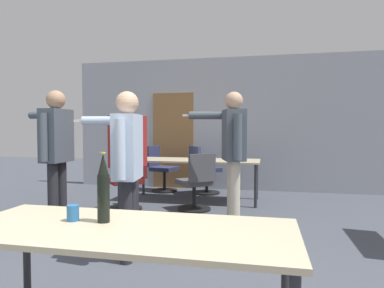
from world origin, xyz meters
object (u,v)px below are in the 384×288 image
at_px(person_left_plaid, 127,151).
at_px(office_chair_near_pushed, 196,184).
at_px(person_far_watching, 233,145).
at_px(office_chair_side_rolled, 203,171).
at_px(office_chair_far_left, 161,170).
at_px(drink_cup, 73,213).
at_px(person_right_polo, 126,158).
at_px(office_chair_far_right, 130,182).
at_px(beer_bottle, 103,189).
at_px(person_center_tall, 56,145).

xyz_separation_m(person_left_plaid, office_chair_near_pushed, (0.64, 1.19, -0.58)).
distance_m(person_far_watching, office_chair_side_rolled, 2.26).
bearing_deg(person_left_plaid, office_chair_far_left, 24.61).
relative_size(person_far_watching, drink_cup, 18.85).
bearing_deg(office_chair_near_pushed, person_right_polo, -136.77).
bearing_deg(person_right_polo, office_chair_far_right, 14.12).
bearing_deg(office_chair_side_rolled, office_chair_far_right, -66.34).
distance_m(person_far_watching, office_chair_near_pushed, 1.08).
distance_m(person_right_polo, beer_bottle, 1.32).
height_order(office_chair_far_left, drink_cup, office_chair_far_left).
bearing_deg(drink_cup, person_center_tall, 125.99).
height_order(person_left_plaid, office_chair_far_right, person_left_plaid).
relative_size(person_center_tall, person_far_watching, 1.00).
bearing_deg(person_right_polo, office_chair_side_rolled, -9.35).
bearing_deg(person_right_polo, beer_bottle, -170.06).
bearing_deg(beer_bottle, person_center_tall, 129.44).
relative_size(office_chair_side_rolled, office_chair_far_right, 1.02).
xyz_separation_m(person_left_plaid, drink_cup, (0.58, -2.18, -0.21)).
relative_size(person_right_polo, drink_cup, 17.41).
bearing_deg(beer_bottle, office_chair_far_right, 110.03).
relative_size(office_chair_side_rolled, beer_bottle, 2.31).
relative_size(person_far_watching, office_chair_far_right, 1.92).
height_order(office_chair_far_left, office_chair_near_pushed, office_chair_far_left).
relative_size(office_chair_side_rolled, drink_cup, 10.02).
relative_size(person_far_watching, office_chair_side_rolled, 1.88).
bearing_deg(person_far_watching, person_center_tall, 91.88).
height_order(person_far_watching, office_chair_side_rolled, person_far_watching).
xyz_separation_m(person_left_plaid, office_chair_far_right, (-0.41, 1.08, -0.56)).
bearing_deg(person_far_watching, person_right_polo, 133.93).
bearing_deg(beer_bottle, office_chair_near_pushed, 92.21).
relative_size(person_left_plaid, person_far_watching, 0.94).
height_order(office_chair_near_pushed, beer_bottle, beer_bottle).
height_order(office_chair_side_rolled, drink_cup, office_chair_side_rolled).
xyz_separation_m(person_right_polo, office_chair_near_pushed, (0.27, 2.09, -0.58)).
height_order(person_right_polo, person_center_tall, person_center_tall).
bearing_deg(person_right_polo, person_left_plaid, 14.86).
relative_size(person_right_polo, beer_bottle, 4.01).
bearing_deg(person_center_tall, person_right_polo, -120.69).
relative_size(person_left_plaid, office_chair_far_right, 1.80).
relative_size(person_left_plaid, beer_bottle, 4.08).
distance_m(person_center_tall, drink_cup, 2.58).
bearing_deg(drink_cup, beer_bottle, 3.50).
distance_m(person_left_plaid, person_center_tall, 0.94).
bearing_deg(person_left_plaid, drink_cup, -149.11).
distance_m(person_right_polo, office_chair_near_pushed, 2.19).
relative_size(person_right_polo, office_chair_far_left, 1.76).
distance_m(person_right_polo, office_chair_far_right, 2.21).
bearing_deg(person_right_polo, person_far_watching, -38.09).
height_order(person_far_watching, office_chair_far_right, person_far_watching).
bearing_deg(person_right_polo, office_chair_far_left, 4.72).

